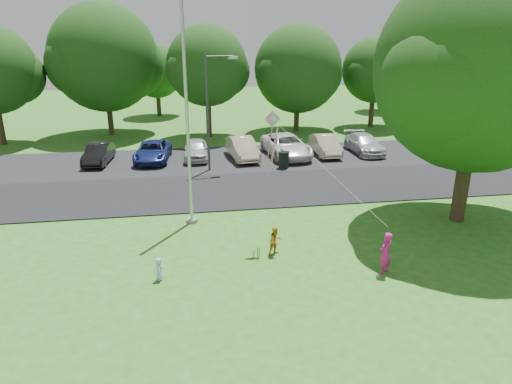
{
  "coord_description": "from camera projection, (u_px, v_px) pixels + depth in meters",
  "views": [
    {
      "loc": [
        -3.7,
        -13.94,
        7.86
      ],
      "look_at": [
        -0.78,
        4.0,
        1.6
      ],
      "focal_mm": 32.0,
      "sensor_mm": 36.0,
      "label": 1
    }
  ],
  "objects": [
    {
      "name": "horizon_trees",
      "position": [
        256.0,
        72.0,
        46.96
      ],
      "size": [
        77.46,
        7.2,
        7.02
      ],
      "color": "#332316",
      "rests_on": "ground"
    },
    {
      "name": "street_lamp",
      "position": [
        212.0,
        102.0,
        26.67
      ],
      "size": [
        1.93,
        0.54,
        6.9
      ],
      "rotation": [
        0.0,
        0.0,
        0.19
      ],
      "color": "#3F3F44",
      "rests_on": "ground"
    },
    {
      "name": "big_tree",
      "position": [
        478.0,
        73.0,
        18.33
      ],
      "size": [
        9.18,
        8.5,
        10.86
      ],
      "rotation": [
        0.0,
        0.0,
        0.32
      ],
      "color": "#332316",
      "rests_on": "ground"
    },
    {
      "name": "flagpole",
      "position": [
        188.0,
        129.0,
        18.91
      ],
      "size": [
        0.5,
        0.5,
        10.0
      ],
      "color": "#B7BABF",
      "rests_on": "ground"
    },
    {
      "name": "child_blue",
      "position": [
        159.0,
        269.0,
        15.36
      ],
      "size": [
        0.27,
        0.4,
        0.81
      ],
      "primitive_type": "imported",
      "rotation": [
        0.0,
        0.0,
        1.6
      ],
      "color": "#A6CBFF",
      "rests_on": "ground"
    },
    {
      "name": "woman",
      "position": [
        385.0,
        253.0,
        15.7
      ],
      "size": [
        0.66,
        0.62,
        1.52
      ],
      "primitive_type": "imported",
      "rotation": [
        0.0,
        0.0,
        3.78
      ],
      "color": "#D21C8E",
      "rests_on": "ground"
    },
    {
      "name": "parked_cars",
      "position": [
        249.0,
        148.0,
        30.53
      ],
      "size": [
        19.61,
        5.48,
        1.47
      ],
      "color": "black",
      "rests_on": "ground"
    },
    {
      "name": "tree_row",
      "position": [
        245.0,
        63.0,
        37.13
      ],
      "size": [
        64.35,
        11.94,
        10.88
      ],
      "color": "#332316",
      "rests_on": "ground"
    },
    {
      "name": "child_yellow",
      "position": [
        275.0,
        241.0,
        17.12
      ],
      "size": [
        0.67,
        0.61,
        1.11
      ],
      "primitive_type": "imported",
      "rotation": [
        0.0,
        0.0,
        0.45
      ],
      "color": "orange",
      "rests_on": "ground"
    },
    {
      "name": "kite",
      "position": [
        274.0,
        132.0,
        16.93
      ],
      "size": [
        3.7,
        3.49,
        3.52
      ],
      "rotation": [
        0.0,
        0.0,
        -0.07
      ],
      "color": "pink",
      "rests_on": "ground"
    },
    {
      "name": "park_road",
      "position": [
        255.0,
        189.0,
        24.52
      ],
      "size": [
        60.0,
        6.0,
        0.06
      ],
      "primitive_type": "cube",
      "color": "black",
      "rests_on": "ground"
    },
    {
      "name": "ground",
      "position": [
        296.0,
        270.0,
        16.13
      ],
      "size": [
        120.0,
        120.0,
        0.0
      ],
      "primitive_type": "plane",
      "color": "#296A1C",
      "rests_on": "ground"
    },
    {
      "name": "trash_can",
      "position": [
        284.0,
        160.0,
        28.17
      ],
      "size": [
        0.67,
        0.67,
        1.07
      ],
      "rotation": [
        0.0,
        0.0,
        -0.02
      ],
      "color": "black",
      "rests_on": "ground"
    },
    {
      "name": "parking_strip",
      "position": [
        240.0,
        158.0,
        30.59
      ],
      "size": [
        42.0,
        7.0,
        0.06
      ],
      "primitive_type": "cube",
      "color": "black",
      "rests_on": "ground"
    }
  ]
}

